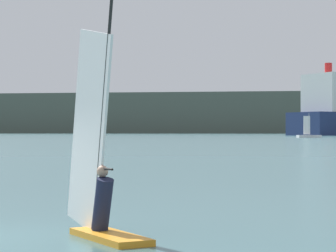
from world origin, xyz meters
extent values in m
cube|color=orange|center=(3.07, -0.33, 0.06)|extent=(1.58, 2.35, 0.12)
cylinder|color=black|center=(2.94, -0.04, 2.37)|extent=(0.43, 0.84, 4.51)
cube|color=white|center=(2.65, 0.58, 2.01)|extent=(0.95, 2.00, 4.05)
cylinder|color=black|center=(2.80, 0.26, 1.29)|extent=(0.66, 1.38, 0.04)
cylinder|color=#191E38|center=(2.93, -0.02, 0.62)|extent=(0.53, 0.66, 1.05)
sphere|color=tan|center=(2.93, -0.02, 1.24)|extent=(0.22, 0.22, 0.22)
cube|color=silver|center=(120.02, 399.26, 23.29)|extent=(27.31, 31.07, 21.29)
cylinder|color=red|center=(120.02, 399.26, 36.94)|extent=(4.00, 4.00, 6.00)
cube|color=white|center=(69.93, 246.29, 0.43)|extent=(8.51, 3.78, 0.85)
cylinder|color=#B2B2B7|center=(69.93, 246.29, 4.65)|extent=(0.16, 0.16, 7.60)
cube|color=white|center=(69.13, 246.19, 4.27)|extent=(2.39, 0.37, 6.38)
camera|label=1|loc=(3.18, -14.35, 1.98)|focal=81.77mm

